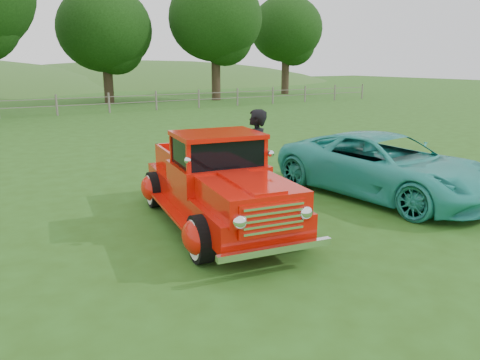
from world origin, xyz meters
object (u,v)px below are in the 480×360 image
tree_far_east (286,29)px  teal_sedan (385,166)px  red_pickup (217,184)px  tree_near_east (105,29)px  tree_mid_east (215,19)px  man (255,157)px

tree_far_east → teal_sedan: (-18.68, -29.17, -5.15)m
tree_far_east → red_pickup: 37.23m
tree_far_east → red_pickup: size_ratio=1.71×
tree_near_east → red_pickup: bearing=-101.9°
tree_far_east → teal_sedan: bearing=-122.6°
tree_mid_east → tree_far_east: size_ratio=1.07×
teal_sedan → tree_far_east: bearing=50.6°
teal_sedan → man: (-2.83, 1.09, 0.31)m
tree_near_east → man: tree_near_east is taller
tree_mid_east → teal_sedan: 28.43m
teal_sedan → man: 3.05m
tree_mid_east → tree_far_east: (9.00, 3.00, -0.31)m
man → red_pickup: bearing=-7.2°
tree_far_east → red_pickup: tree_far_east is taller
tree_near_east → teal_sedan: bearing=-93.4°
tree_mid_east → red_pickup: 29.90m
red_pickup → teal_sedan: (4.23, -0.25, -0.08)m
tree_near_east → man: size_ratio=4.06×
red_pickup → teal_sedan: 4.23m
tree_far_east → red_pickup: bearing=-128.4°
tree_near_east → tree_mid_east: 8.30m
teal_sedan → man: bearing=152.2°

